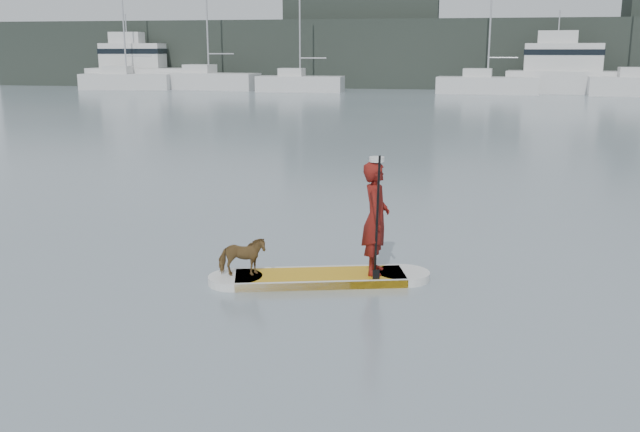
% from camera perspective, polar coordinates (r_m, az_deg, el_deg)
% --- Properties ---
extents(ground, '(140.00, 140.00, 0.00)m').
position_cam_1_polar(ground, '(14.08, 15.13, -1.10)').
color(ground, slate).
rests_on(ground, ground).
extents(paddleboard, '(3.21, 1.46, 0.12)m').
position_cam_1_polar(paddleboard, '(10.61, -0.00, -4.95)').
color(paddleboard, '#CD9413').
rests_on(paddleboard, ground).
extents(paddler, '(0.44, 0.63, 1.67)m').
position_cam_1_polar(paddler, '(10.46, 4.48, -0.17)').
color(paddler, maroon).
rests_on(paddler, paddleboard).
extents(white_cap, '(0.22, 0.22, 0.07)m').
position_cam_1_polar(white_cap, '(10.30, 4.57, 4.54)').
color(white_cap, silver).
rests_on(white_cap, paddler).
extents(dog, '(0.75, 0.49, 0.58)m').
position_cam_1_polar(dog, '(10.48, -6.26, -3.25)').
color(dog, '#54331D').
rests_on(dog, paddleboard).
extents(paddle, '(0.11, 0.30, 2.00)m').
position_cam_1_polar(paddle, '(10.19, 4.56, -1.43)').
color(paddle, black).
rests_on(paddle, ground).
extents(sailboat_a, '(8.05, 3.21, 11.39)m').
position_cam_1_polar(sailboat_a, '(65.36, -15.25, 10.44)').
color(sailboat_a, silver).
rests_on(sailboat_a, ground).
extents(sailboat_b, '(9.03, 3.90, 12.98)m').
position_cam_1_polar(sailboat_b, '(63.57, -8.93, 10.77)').
color(sailboat_b, silver).
rests_on(sailboat_b, ground).
extents(sailboat_c, '(7.09, 2.42, 10.15)m').
position_cam_1_polar(sailboat_c, '(59.62, -1.66, 10.63)').
color(sailboat_c, silver).
rests_on(sailboat_c, ground).
extents(sailboat_d, '(7.97, 3.05, 11.49)m').
position_cam_1_polar(sailboat_d, '(58.34, 13.17, 10.31)').
color(sailboat_d, silver).
rests_on(sailboat_d, ground).
extents(motor_yacht_a, '(11.02, 4.85, 6.39)m').
position_cam_1_polar(motor_yacht_a, '(60.67, 19.41, 10.94)').
color(motor_yacht_a, silver).
rests_on(motor_yacht_a, ground).
extents(motor_yacht_b, '(10.11, 4.24, 6.49)m').
position_cam_1_polar(motor_yacht_b, '(67.72, -14.24, 11.45)').
color(motor_yacht_b, silver).
rests_on(motor_yacht_b, ground).
extents(shore_mass, '(90.00, 6.00, 6.00)m').
position_cam_1_polar(shore_mass, '(66.64, 11.96, 12.56)').
color(shore_mass, black).
rests_on(shore_mass, ground).
extents(shore_building_west, '(14.00, 4.00, 9.00)m').
position_cam_1_polar(shore_building_west, '(68.21, 3.32, 14.08)').
color(shore_building_west, black).
rests_on(shore_building_west, ground).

